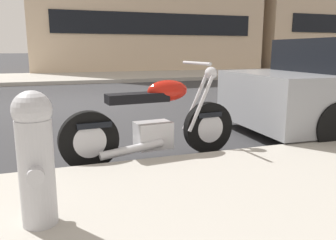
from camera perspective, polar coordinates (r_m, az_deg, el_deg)
The scene contains 5 objects.
ground_plane at distance 8.26m, azimuth -15.67°, elevation 2.53°, with size 260.00×260.00×0.00m, color #333335.
sidewalk_far_curb at distance 19.88m, azimuth 19.97°, elevation 7.55°, with size 120.00×5.00×0.14m, color #ADA89E.
parking_stall_stripe at distance 4.19m, azimuth -11.94°, elevation -5.86°, with size 0.12×2.20×0.01m, color silver.
parked_motorcycle at distance 3.85m, azimuth -2.18°, elevation -0.65°, with size 2.07×0.62×1.11m.
fire_hydrant at distance 2.29m, azimuth -21.21°, elevation -5.53°, with size 0.24×0.36×0.87m.
Camera 1 is at (-0.46, -8.16, 1.24)m, focal length 36.59 mm.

